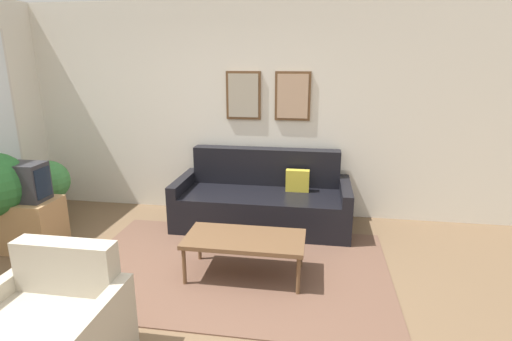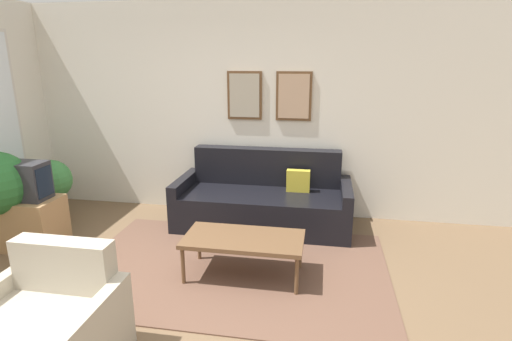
{
  "view_description": "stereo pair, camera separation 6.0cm",
  "coord_description": "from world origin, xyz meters",
  "px_view_note": "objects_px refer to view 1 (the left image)",
  "views": [
    {
      "loc": [
        1.25,
        -2.41,
        1.99
      ],
      "look_at": [
        0.61,
        1.62,
        0.85
      ],
      "focal_mm": 28.0,
      "sensor_mm": 36.0,
      "label": 1
    },
    {
      "loc": [
        1.31,
        -2.4,
        1.99
      ],
      "look_at": [
        0.61,
        1.62,
        0.85
      ],
      "focal_mm": 28.0,
      "sensor_mm": 36.0,
      "label": 2
    }
  ],
  "objects_px": {
    "couch": "(263,201)",
    "tv": "(18,181)",
    "coffee_table": "(245,241)",
    "armchair": "(48,335)"
  },
  "relations": [
    {
      "from": "coffee_table",
      "to": "tv",
      "type": "height_order",
      "value": "tv"
    },
    {
      "from": "tv",
      "to": "armchair",
      "type": "distance_m",
      "value": 2.2
    },
    {
      "from": "armchair",
      "to": "coffee_table",
      "type": "bearing_deg",
      "value": 37.71
    },
    {
      "from": "couch",
      "to": "armchair",
      "type": "height_order",
      "value": "couch"
    },
    {
      "from": "coffee_table",
      "to": "armchair",
      "type": "relative_size",
      "value": 1.26
    },
    {
      "from": "couch",
      "to": "coffee_table",
      "type": "xyz_separation_m",
      "value": [
        0.01,
        -1.26,
        0.06
      ]
    },
    {
      "from": "couch",
      "to": "coffee_table",
      "type": "height_order",
      "value": "couch"
    },
    {
      "from": "tv",
      "to": "armchair",
      "type": "xyz_separation_m",
      "value": [
        1.43,
        -1.6,
        -0.47
      ]
    },
    {
      "from": "armchair",
      "to": "tv",
      "type": "bearing_deg",
      "value": 115.84
    },
    {
      "from": "couch",
      "to": "tv",
      "type": "relative_size",
      "value": 3.5
    }
  ]
}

